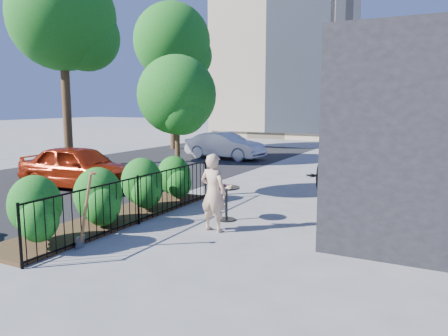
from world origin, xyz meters
The scene contains 13 objects.
ground centered at (0.00, 0.00, 0.00)m, with size 120.00×120.00×0.00m, color gray.
fence centered at (-1.50, 0.00, 0.56)m, with size 0.05×6.05×1.10m.
planting_bed centered at (-2.20, 0.00, 0.04)m, with size 1.30×6.00×0.08m, color #382616.
shrubs centered at (-2.10, 0.10, 0.70)m, with size 1.10×5.60×1.24m.
patio_tree centered at (-2.24, 2.76, 2.76)m, with size 2.20×2.20×3.94m.
street centered at (-7.00, 3.00, 0.00)m, with size 9.00×30.00×0.01m, color black.
street_tree_near centered at (-9.94, 5.96, 5.92)m, with size 4.40×4.40×8.28m.
street_tree_far centered at (-9.94, 13.96, 5.92)m, with size 4.40×4.40×8.28m.
cafe_table centered at (0.08, 1.19, 0.54)m, with size 0.62×0.62×0.83m.
woman centered at (0.22, 0.31, 0.82)m, with size 0.60×0.39×1.64m, color tan.
shovel centered at (-1.26, -1.83, 0.66)m, with size 0.51×0.20×1.51m.
car_red centered at (-5.74, 2.44, 0.69)m, with size 1.62×4.03×1.37m, color #9A240C.
car_silver centered at (-5.14, 11.23, 0.64)m, with size 1.36×3.91×1.29m, color silver.
Camera 1 is at (4.52, -7.49, 2.65)m, focal length 35.00 mm.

